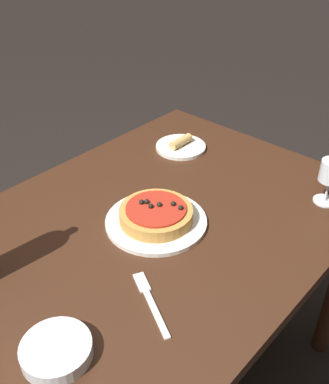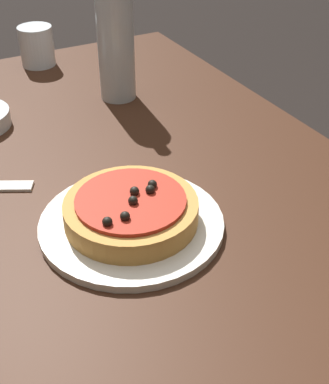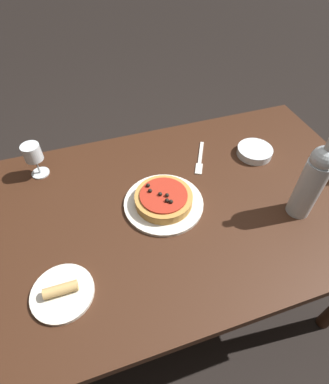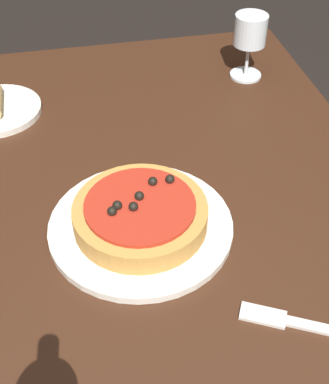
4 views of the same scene
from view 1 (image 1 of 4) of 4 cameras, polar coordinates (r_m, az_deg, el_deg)
name	(u,v)px [view 1 (image 1 of 4)]	position (r m, az deg, el deg)	size (l,w,h in m)	color
dining_table	(133,262)	(1.23, -3.97, -8.82)	(1.36, 0.86, 0.74)	#381E11
dinner_plate	(156,221)	(1.20, -1.07, -3.75)	(0.27, 0.27, 0.01)	silver
pizza	(156,214)	(1.19, -1.08, -2.78)	(0.20, 0.20, 0.05)	#BC843D
side_bowl	(56,351)	(0.93, -13.56, -18.98)	(0.14, 0.14, 0.03)	silver
fork	(150,299)	(1.01, -1.91, -13.46)	(0.11, 0.18, 0.00)	beige
side_plate	(181,146)	(1.55, 2.08, 5.86)	(0.17, 0.17, 0.04)	silver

